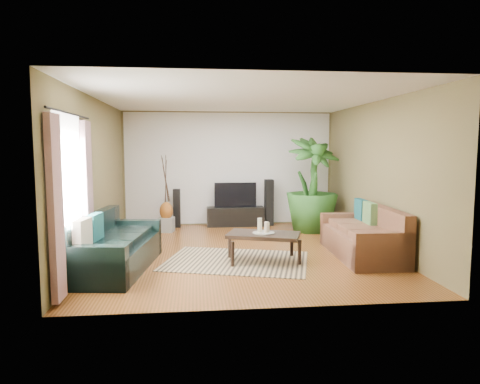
{
  "coord_description": "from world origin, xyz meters",
  "views": [
    {
      "loc": [
        -0.8,
        -7.48,
        1.86
      ],
      "look_at": [
        0.0,
        0.2,
        1.05
      ],
      "focal_mm": 32.0,
      "sensor_mm": 36.0,
      "label": 1
    }
  ],
  "objects": [
    {
      "name": "wall_front",
      "position": [
        0.0,
        -2.75,
        1.35
      ],
      "size": [
        5.0,
        0.0,
        5.0
      ],
      "primitive_type": "plane",
      "rotation": [
        -1.57,
        0.0,
        0.0
      ],
      "color": "brown",
      "rests_on": "ground"
    },
    {
      "name": "candle_tall",
      "position": [
        0.23,
        -0.69,
        0.6
      ],
      "size": [
        0.07,
        0.07,
        0.23
      ],
      "primitive_type": "cylinder",
      "color": "white",
      "rests_on": "candle_tray"
    },
    {
      "name": "curtain_rod",
      "position": [
        -2.43,
        -1.6,
        2.3
      ],
      "size": [
        0.03,
        1.9,
        0.03
      ],
      "primitive_type": "cylinder",
      "rotation": [
        1.57,
        0.0,
        0.0
      ],
      "color": "black",
      "rests_on": "ground"
    },
    {
      "name": "plant_pot",
      "position": [
        1.75,
        1.72,
        0.15
      ],
      "size": [
        0.38,
        0.38,
        0.3
      ],
      "primitive_type": "cylinder",
      "color": "black",
      "rests_on": "floor"
    },
    {
      "name": "tv_stand",
      "position": [
        0.13,
        2.5,
        0.22
      ],
      "size": [
        1.35,
        0.4,
        0.45
      ],
      "primitive_type": "cube",
      "rotation": [
        0.0,
        0.0,
        0.0
      ],
      "color": "black",
      "rests_on": "floor"
    },
    {
      "name": "candle_mid",
      "position": [
        0.33,
        -0.76,
        0.57
      ],
      "size": [
        0.07,
        0.07,
        0.18
      ],
      "primitive_type": "cylinder",
      "color": "white",
      "rests_on": "candle_tray"
    },
    {
      "name": "floor",
      "position": [
        0.0,
        0.0,
        0.0
      ],
      "size": [
        5.5,
        5.5,
        0.0
      ],
      "primitive_type": "plane",
      "color": "brown",
      "rests_on": "ground"
    },
    {
      "name": "television",
      "position": [
        0.13,
        2.5,
        0.74
      ],
      "size": [
        0.99,
        0.05,
        0.58
      ],
      "primitive_type": "cube",
      "color": "black",
      "rests_on": "tv_stand"
    },
    {
      "name": "speaker_left",
      "position": [
        -1.24,
        2.48,
        0.45
      ],
      "size": [
        0.17,
        0.18,
        0.89
      ],
      "primitive_type": "cube",
      "rotation": [
        0.0,
        0.0,
        -0.03
      ],
      "color": "black",
      "rests_on": "floor"
    },
    {
      "name": "curtain_near",
      "position": [
        -2.43,
        -2.35,
        1.15
      ],
      "size": [
        0.08,
        0.35,
        2.2
      ],
      "primitive_type": "cube",
      "color": "gray",
      "rests_on": "ground"
    },
    {
      "name": "speaker_right",
      "position": [
        0.94,
        2.5,
        0.55
      ],
      "size": [
        0.2,
        0.22,
        1.1
      ],
      "primitive_type": "cube",
      "rotation": [
        0.0,
        0.0,
        0.02
      ],
      "color": "black",
      "rests_on": "floor"
    },
    {
      "name": "area_rug",
      "position": [
        -0.15,
        -0.67,
        0.01
      ],
      "size": [
        2.63,
        2.17,
        0.01
      ],
      "primitive_type": "cube",
      "rotation": [
        0.0,
        0.0,
        -0.28
      ],
      "color": "tan",
      "rests_on": "floor"
    },
    {
      "name": "candle_short",
      "position": [
        0.36,
        -0.66,
        0.56
      ],
      "size": [
        0.07,
        0.07,
        0.15
      ],
      "primitive_type": "cylinder",
      "color": "#F0E9CA",
      "rests_on": "candle_tray"
    },
    {
      "name": "curtain_far",
      "position": [
        -2.43,
        -0.85,
        1.15
      ],
      "size": [
        0.08,
        0.35,
        2.2
      ],
      "primitive_type": "cube",
      "color": "gray",
      "rests_on": "ground"
    },
    {
      "name": "wall_back",
      "position": [
        0.0,
        2.75,
        1.35
      ],
      "size": [
        5.0,
        0.0,
        5.0
      ],
      "primitive_type": "plane",
      "rotation": [
        1.57,
        0.0,
        0.0
      ],
      "color": "brown",
      "rests_on": "ground"
    },
    {
      "name": "backwall_panel",
      "position": [
        0.0,
        2.74,
        1.35
      ],
      "size": [
        4.9,
        0.0,
        4.9
      ],
      "primitive_type": "plane",
      "rotation": [
        1.57,
        0.0,
        0.0
      ],
      "color": "white",
      "rests_on": "ground"
    },
    {
      "name": "coffee_table",
      "position": [
        0.29,
        -0.72,
        0.23
      ],
      "size": [
        1.29,
        0.96,
        0.47
      ],
      "primitive_type": "cube",
      "rotation": [
        0.0,
        0.0,
        -0.33
      ],
      "color": "black",
      "rests_on": "floor"
    },
    {
      "name": "potted_plant",
      "position": [
        1.75,
        1.72,
        1.04
      ],
      "size": [
        1.49,
        1.49,
        2.08
      ],
      "primitive_type": "imported",
      "rotation": [
        0.0,
        0.0,
        0.34
      ],
      "color": "#22521B",
      "rests_on": "floor"
    },
    {
      "name": "pedestal",
      "position": [
        -1.45,
        1.95,
        0.16
      ],
      "size": [
        0.37,
        0.37,
        0.32
      ],
      "primitive_type": "cube",
      "rotation": [
        0.0,
        0.0,
        -0.18
      ],
      "color": "gray",
      "rests_on": "floor"
    },
    {
      "name": "candle_tray",
      "position": [
        0.29,
        -0.72,
        0.48
      ],
      "size": [
        0.35,
        0.35,
        0.02
      ],
      "primitive_type": "cylinder",
      "color": "gray",
      "rests_on": "coffee_table"
    },
    {
      "name": "ceiling",
      "position": [
        0.0,
        0.0,
        2.7
      ],
      "size": [
        5.5,
        5.5,
        0.0
      ],
      "primitive_type": "plane",
      "rotation": [
        3.14,
        0.0,
        0.0
      ],
      "color": "white",
      "rests_on": "ground"
    },
    {
      "name": "wall_left",
      "position": [
        -2.5,
        0.0,
        1.35
      ],
      "size": [
        0.0,
        5.5,
        5.5
      ],
      "primitive_type": "plane",
      "rotation": [
        1.57,
        0.0,
        1.57
      ],
      "color": "brown",
      "rests_on": "ground"
    },
    {
      "name": "sofa_left",
      "position": [
        -2.01,
        -0.94,
        0.42
      ],
      "size": [
        1.2,
        2.24,
        0.85
      ],
      "primitive_type": "cube",
      "rotation": [
        0.0,
        0.0,
        1.43
      ],
      "color": "black",
      "rests_on": "floor"
    },
    {
      "name": "side_table",
      "position": [
        -2.06,
        0.28,
        0.24
      ],
      "size": [
        0.52,
        0.52,
        0.48
      ],
      "primitive_type": "cube",
      "rotation": [
        0.0,
        0.0,
        0.14
      ],
      "color": "olive",
      "rests_on": "floor"
    },
    {
      "name": "vase",
      "position": [
        -1.45,
        1.95,
        0.46
      ],
      "size": [
        0.29,
        0.29,
        0.4
      ],
      "primitive_type": "ellipsoid",
      "color": "#914E1A",
      "rests_on": "pedestal"
    },
    {
      "name": "sofa_right",
      "position": [
        2.01,
        -0.54,
        0.42
      ],
      "size": [
        0.98,
        2.05,
        0.85
      ],
      "primitive_type": "cube",
      "rotation": [
        0.0,
        0.0,
        -1.6
      ],
      "color": "brown",
      "rests_on": "floor"
    },
    {
      "name": "wall_right",
      "position": [
        2.5,
        0.0,
        1.35
      ],
      "size": [
        0.0,
        5.5,
        5.5
      ],
      "primitive_type": "plane",
      "rotation": [
        1.57,
        0.0,
        -1.57
      ],
      "color": "brown",
      "rests_on": "ground"
    },
    {
      "name": "window_pane",
      "position": [
        -2.48,
        -1.6,
        1.4
      ],
      "size": [
        0.0,
        1.8,
        1.8
      ],
      "primitive_type": "plane",
      "rotation": [
        1.57,
        0.0,
        1.57
      ],
      "color": "white",
      "rests_on": "ground"
    }
  ]
}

